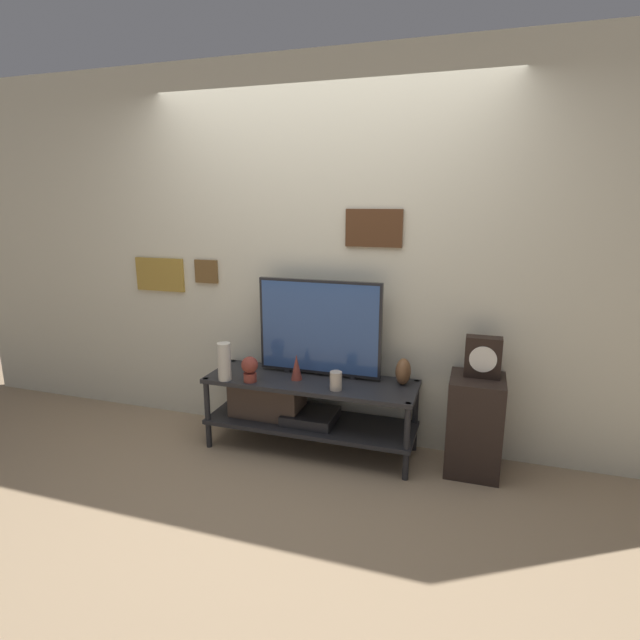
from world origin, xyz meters
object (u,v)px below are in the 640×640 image
vase_urn_stoneware (403,371)px  mantel_clock (483,357)px  candle_jar (336,381)px  television (319,328)px  decorative_bust (250,368)px  vase_slim_bronze (296,367)px  vase_tall_ceramic (224,362)px

vase_urn_stoneware → mantel_clock: mantel_clock is taller
vase_urn_stoneware → candle_jar: size_ratio=1.47×
television → decorative_bust: (-0.41, -0.27, -0.25)m
television → mantel_clock: bearing=-0.9°
mantel_clock → vase_slim_bronze: bearing=-174.8°
vase_urn_stoneware → decorative_bust: size_ratio=1.03×
vase_slim_bronze → vase_urn_stoneware: bearing=10.6°
vase_slim_bronze → mantel_clock: 1.24m
television → candle_jar: (0.19, -0.23, -0.29)m
television → vase_slim_bronze: television is taller
candle_jar → decorative_bust: (-0.60, -0.03, 0.04)m
vase_urn_stoneware → vase_slim_bronze: vase_urn_stoneware is taller
vase_tall_ceramic → candle_jar: size_ratio=2.13×
decorative_bust → mantel_clock: 1.54m
television → candle_jar: television is taller
decorative_bust → mantel_clock: bearing=9.3°
mantel_clock → vase_urn_stoneware: bearing=177.3°
vase_urn_stoneware → vase_slim_bronze: size_ratio=1.01×
vase_slim_bronze → mantel_clock: mantel_clock is taller
candle_jar → vase_urn_stoneware: bearing=30.3°
vase_tall_ceramic → candle_jar: (0.79, 0.06, -0.07)m
vase_slim_bronze → mantel_clock: bearing=5.2°
television → vase_slim_bronze: (-0.12, -0.13, -0.26)m
television → vase_urn_stoneware: television is taller
candle_jar → decorative_bust: bearing=-176.7°
television → vase_slim_bronze: size_ratio=4.89×
vase_tall_ceramic → mantel_clock: bearing=9.0°
vase_tall_ceramic → mantel_clock: (1.69, 0.27, 0.12)m
television → vase_tall_ceramic: size_ratio=3.33×
vase_urn_stoneware → mantel_clock: size_ratio=0.70×
vase_slim_bronze → decorative_bust: (-0.29, -0.14, 0.01)m
decorative_bust → mantel_clock: mantel_clock is taller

